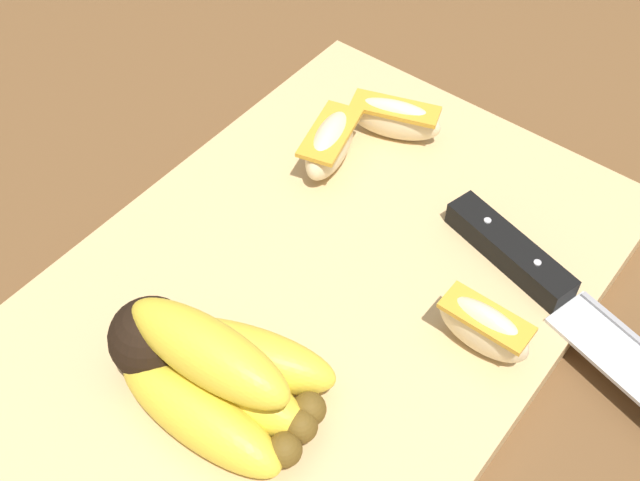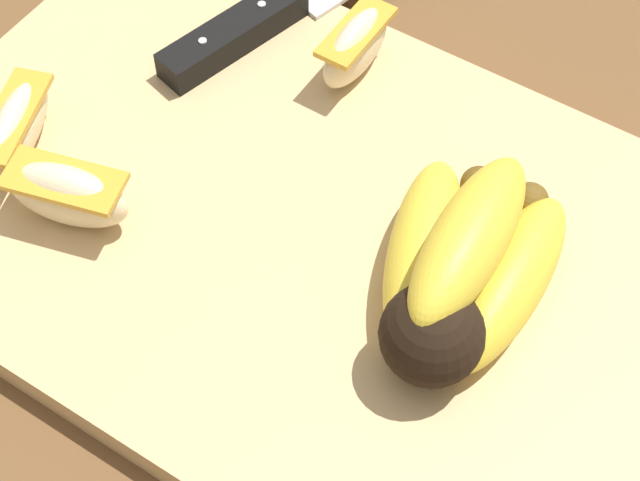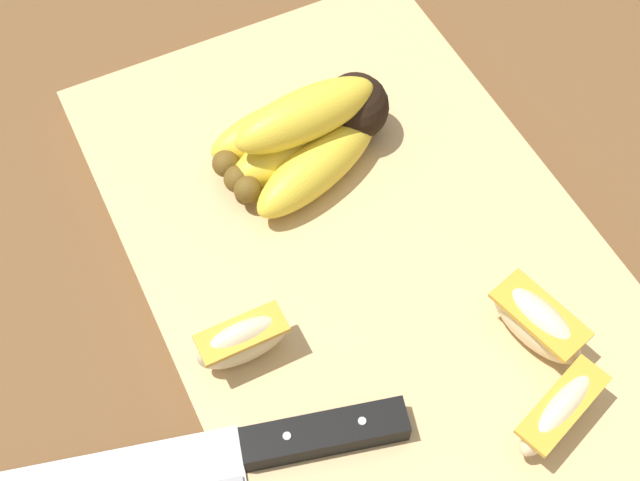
{
  "view_description": "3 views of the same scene",
  "coord_description": "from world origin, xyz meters",
  "px_view_note": "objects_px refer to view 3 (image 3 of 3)",
  "views": [
    {
      "loc": [
        0.23,
        0.2,
        0.44
      ],
      "look_at": [
        -0.02,
        0.0,
        0.05
      ],
      "focal_mm": 44.35,
      "sensor_mm": 36.0,
      "label": 1
    },
    {
      "loc": [
        0.18,
        -0.27,
        0.48
      ],
      "look_at": [
        0.01,
        -0.01,
        0.03
      ],
      "focal_mm": 59.62,
      "sensor_mm": 36.0,
      "label": 2
    },
    {
      "loc": [
        -0.26,
        0.17,
        0.51
      ],
      "look_at": [
        0.01,
        0.04,
        0.03
      ],
      "focal_mm": 47.31,
      "sensor_mm": 36.0,
      "label": 3
    }
  ],
  "objects_px": {
    "chefs_knife": "(245,452)",
    "apple_wedge_far": "(537,323)",
    "apple_wedge_near": "(559,411)",
    "banana_bunch": "(308,134)",
    "apple_wedge_middle": "(243,341)"
  },
  "relations": [
    {
      "from": "banana_bunch",
      "to": "apple_wedge_middle",
      "type": "distance_m",
      "value": 0.16
    },
    {
      "from": "apple_wedge_near",
      "to": "apple_wedge_far",
      "type": "relative_size",
      "value": 1.05
    },
    {
      "from": "chefs_knife",
      "to": "apple_wedge_middle",
      "type": "height_order",
      "value": "apple_wedge_middle"
    },
    {
      "from": "apple_wedge_near",
      "to": "apple_wedge_far",
      "type": "xyz_separation_m",
      "value": [
        0.05,
        -0.02,
        0.0
      ]
    },
    {
      "from": "apple_wedge_far",
      "to": "banana_bunch",
      "type": "bearing_deg",
      "value": 18.31
    },
    {
      "from": "chefs_knife",
      "to": "apple_wedge_far",
      "type": "xyz_separation_m",
      "value": [
        -0.01,
        -0.2,
        0.01
      ]
    },
    {
      "from": "banana_bunch",
      "to": "apple_wedge_middle",
      "type": "bearing_deg",
      "value": 139.83
    },
    {
      "from": "apple_wedge_middle",
      "to": "apple_wedge_far",
      "type": "xyz_separation_m",
      "value": [
        -0.07,
        -0.17,
        -0.0
      ]
    },
    {
      "from": "banana_bunch",
      "to": "apple_wedge_near",
      "type": "distance_m",
      "value": 0.25
    },
    {
      "from": "apple_wedge_near",
      "to": "apple_wedge_far",
      "type": "height_order",
      "value": "apple_wedge_far"
    },
    {
      "from": "banana_bunch",
      "to": "chefs_knife",
      "type": "relative_size",
      "value": 0.49
    },
    {
      "from": "banana_bunch",
      "to": "apple_wedge_far",
      "type": "relative_size",
      "value": 1.91
    },
    {
      "from": "chefs_knife",
      "to": "apple_wedge_near",
      "type": "bearing_deg",
      "value": -109.8
    },
    {
      "from": "apple_wedge_near",
      "to": "apple_wedge_far",
      "type": "bearing_deg",
      "value": -20.07
    },
    {
      "from": "apple_wedge_middle",
      "to": "banana_bunch",
      "type": "bearing_deg",
      "value": -40.17
    }
  ]
}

